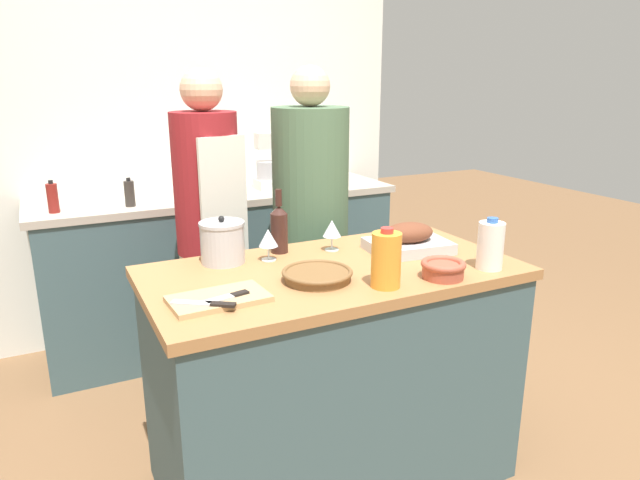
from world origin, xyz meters
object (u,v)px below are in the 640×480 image
Objects in this scene: wine_glass_left at (332,229)px; condiment_bottle_short at (130,193)px; knife_paring at (229,297)px; person_cook_aproned at (209,226)px; wicker_basket at (317,275)px; cutting_board at (219,299)px; wine_bottle_green at (279,228)px; roasting_pan at (408,240)px; condiment_bottle_extra at (333,170)px; milk_jug at (490,245)px; wine_glass_right at (268,239)px; mixing_bowl at (443,269)px; stand_mixer at (271,166)px; juice_jug at (386,260)px; knife_chef at (206,304)px; stock_pot at (223,242)px; person_cook_guest at (311,219)px; condiment_bottle_tall at (53,198)px.

wine_glass_left is 1.26m from condiment_bottle_short.
knife_paring is (-0.55, -0.36, -0.07)m from wine_glass_left.
person_cook_aproned reaches higher than knife_paring.
cutting_board is (-0.37, -0.03, -0.01)m from wicker_basket.
wine_bottle_green is at bearing -67.51° from condiment_bottle_short.
condiment_bottle_extra reaches higher than roasting_pan.
cutting_board is 1.43m from condiment_bottle_short.
milk_jug is 1.52× the size of wine_glass_left.
wine_glass_left is at bearing 1.50° from wine_glass_right.
mixing_bowl is at bearing -67.19° from wine_glass_left.
juice_jug is at bearing -98.54° from stand_mixer.
person_cook_aproned is at bearing -150.99° from condiment_bottle_extra.
person_cook_aproned is at bearing 117.13° from mixing_bowl.
wine_glass_right is 0.83× the size of knife_paring.
mixing_bowl is (0.78, -0.14, 0.03)m from cutting_board.
stand_mixer is at bearing 61.86° from knife_chef.
knife_paring is at bearing -116.18° from stand_mixer.
knife_paring is at bearing -104.87° from stock_pot.
person_cook_guest is at bearing 48.99° from knife_chef.
wine_glass_right is (-0.07, 0.29, 0.07)m from wicker_basket.
wine_bottle_green is at bearing 44.82° from wine_glass_right.
milk_jug is at bearing -69.34° from person_cook_aproned.
stock_pot is at bearing -139.59° from person_cook_guest.
condiment_bottle_short is 0.58m from person_cook_aproned.
condiment_bottle_tall is at bearing 126.90° from mixing_bowl.
condiment_bottle_tall is at bearing 127.12° from wine_bottle_green.
condiment_bottle_extra reaches higher than knife_paring.
wine_bottle_green is at bearing 154.76° from roasting_pan.
mixing_bowl is 0.51m from wine_glass_left.
condiment_bottle_tall is at bearing 106.65° from knife_paring.
wine_glass_right is at bearing -98.91° from person_cook_aproned.
juice_jug reaches higher than condiment_bottle_short.
wine_glass_left is 0.38× the size of stand_mixer.
wine_glass_right reaches higher than roasting_pan.
cutting_board is at bearing -175.01° from wicker_basket.
knife_chef is 1.93m from condiment_bottle_extra.
stand_mixer is at bearing 60.35° from stock_pot.
milk_jug is 1.58m from condiment_bottle_extra.
milk_jug is 1.06× the size of knife_chef.
wine_bottle_green reaches higher than cutting_board.
mixing_bowl is (-0.07, -0.32, -0.01)m from roasting_pan.
knife_paring is 1.86m from condiment_bottle_extra.
knife_chef is at bearing -165.93° from roasting_pan.
condiment_bottle_extra is (0.87, 1.12, 0.04)m from wine_glass_right.
stock_pot is at bearing 141.28° from mixing_bowl.
wine_glass_left is at bearing -104.91° from person_cook_guest.
roasting_pan is 1.67× the size of juice_jug.
mixing_bowl is 1.99m from condiment_bottle_tall.
milk_jug reaches higher than mixing_bowl.
wine_bottle_green is at bearing 160.80° from wine_glass_left.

